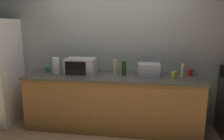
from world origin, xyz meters
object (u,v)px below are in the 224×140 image
bottle_wine (124,68)px  mug_yellow (174,75)px  mug_red (190,72)px  toaster_oven (149,70)px  paper_towel_roll (56,66)px  microwave (81,66)px  bottle_vinegar (115,67)px  mug_green (48,69)px  bottle_hand_soap (183,71)px

bottle_wine → mug_yellow: 0.78m
bottle_wine → mug_red: bottle_wine is taller
toaster_oven → mug_red: 0.68m
paper_towel_roll → mug_red: 2.20m
paper_towel_roll → microwave: bearing=-0.3°
paper_towel_roll → bottle_wine: 1.14m
bottle_vinegar → mug_green: bottle_vinegar is taller
toaster_oven → bottle_vinegar: 0.56m
mug_yellow → toaster_oven: bearing=168.6°
microwave → bottle_wine: 0.71m
bottle_wine → mug_red: bearing=8.5°
bottle_vinegar → bottle_hand_soap: bottle_vinegar is taller
bottle_wine → toaster_oven: bearing=-2.7°
mug_yellow → bottle_wine: bearing=173.0°
mug_yellow → bottle_vinegar: bearing=168.2°
mug_yellow → mug_red: 0.37m
bottle_hand_soap → bottle_wine: (-0.92, 0.00, 0.01)m
bottle_vinegar → bottle_hand_soap: bearing=-5.4°
paper_towel_roll → bottle_wine: paper_towel_roll is taller
bottle_vinegar → mug_red: size_ratio=2.41×
mug_red → bottle_hand_soap: bearing=-130.3°
mug_red → mug_green: bearing=-178.3°
microwave → mug_yellow: (1.48, -0.06, -0.08)m
microwave → mug_red: (1.76, 0.19, -0.08)m
toaster_oven → mug_yellow: toaster_oven is taller
toaster_oven → bottle_wine: bottle_wine is taller
paper_towel_roll → mug_red: (2.19, 0.19, -0.08)m
bottle_hand_soap → mug_red: (0.14, 0.16, -0.06)m
bottle_vinegar → mug_yellow: bearing=-11.8°
bottle_vinegar → mug_green: 1.19m
microwave → mug_yellow: size_ratio=4.42×
bottle_wine → bottle_vinegar: bearing=147.2°
bottle_wine → mug_yellow: (0.78, -0.10, -0.06)m
mug_green → bottle_vinegar: bearing=0.7°
bottle_hand_soap → mug_yellow: size_ratio=1.99×
mug_red → mug_yellow: bearing=-137.5°
toaster_oven → paper_towel_roll: 1.54m
paper_towel_roll → mug_yellow: bearing=-2.0°
paper_towel_roll → mug_yellow: size_ratio=2.49×
toaster_oven → bottle_vinegar: bottle_vinegar is taller
mug_yellow → mug_green: bearing=175.1°
bottle_vinegar → bottle_hand_soap: (1.07, -0.10, -0.01)m
bottle_hand_soap → mug_green: size_ratio=2.40×
mug_yellow → paper_towel_roll: bearing=178.0°
paper_towel_roll → mug_green: bearing=150.0°
microwave → mug_red: 1.77m
mug_red → mug_green: mug_red is taller
microwave → bottle_vinegar: bearing=13.3°
mug_yellow → mug_red: mug_yellow is taller
microwave → mug_red: microwave is taller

